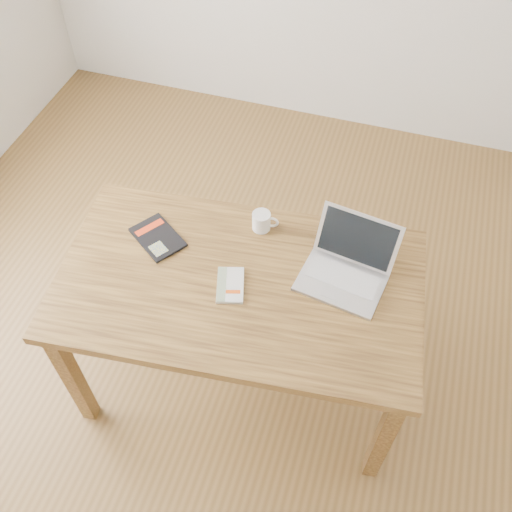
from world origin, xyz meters
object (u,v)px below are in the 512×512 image
(desk, at_px, (239,294))
(black_guidebook, at_px, (158,237))
(white_guidebook, at_px, (230,285))
(laptop, at_px, (347,267))
(coffee_mug, at_px, (262,221))

(desk, bearing_deg, black_guidebook, 158.66)
(black_guidebook, bearing_deg, white_guidebook, -76.53)
(desk, distance_m, laptop, 0.43)
(desk, xyz_separation_m, coffee_mug, (0.01, 0.29, 0.13))
(white_guidebook, xyz_separation_m, black_guidebook, (-0.36, 0.14, -0.00))
(desk, height_order, white_guidebook, white_guidebook)
(white_guidebook, xyz_separation_m, laptop, (0.40, 0.19, 0.04))
(black_guidebook, height_order, laptop, laptop)
(white_guidebook, relative_size, black_guidebook, 0.71)
(desk, xyz_separation_m, black_guidebook, (-0.38, 0.11, 0.10))
(white_guidebook, height_order, black_guidebook, white_guidebook)
(white_guidebook, relative_size, laptop, 0.52)
(black_guidebook, distance_m, laptop, 0.76)
(white_guidebook, distance_m, coffee_mug, 0.32)
(desk, relative_size, laptop, 4.11)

